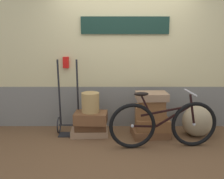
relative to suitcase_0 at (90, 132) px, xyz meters
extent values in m
cube|color=brown|center=(0.61, -0.31, -0.09)|extent=(9.15, 5.20, 0.06)
cube|color=slate|center=(0.61, 0.54, 0.33)|extent=(7.15, 0.20, 0.77)
cube|color=#CCBC84|center=(0.61, 0.54, 1.54)|extent=(7.15, 0.20, 1.65)
cube|color=#142D23|center=(0.62, 0.42, 1.83)|extent=(1.56, 0.04, 0.30)
cube|color=red|center=(-0.44, 0.40, 1.18)|extent=(0.10, 0.08, 0.20)
cube|color=#937051|center=(0.00, 0.00, 0.00)|extent=(0.65, 0.40, 0.11)
cube|color=#4C2D19|center=(0.03, 0.00, 0.12)|extent=(0.54, 0.36, 0.13)
cube|color=brown|center=(0.03, -0.05, 0.28)|extent=(0.57, 0.39, 0.19)
cube|color=brown|center=(1.05, -0.03, 0.01)|extent=(0.66, 0.53, 0.13)
cube|color=brown|center=(1.08, -0.04, 0.18)|extent=(0.56, 0.44, 0.20)
cube|color=brown|center=(1.05, -0.02, 0.37)|extent=(0.52, 0.40, 0.20)
cube|color=brown|center=(1.07, -0.05, 0.54)|extent=(0.42, 0.33, 0.12)
cube|color=#937051|center=(1.06, -0.05, 0.66)|extent=(0.53, 0.38, 0.12)
cylinder|color=#A8844C|center=(0.03, -0.02, 0.54)|extent=(0.30, 0.30, 0.33)
torus|color=black|center=(-0.55, 0.11, 0.09)|extent=(0.02, 0.29, 0.29)
torus|color=black|center=(-0.17, 0.11, 0.09)|extent=(0.02, 0.29, 0.29)
cylinder|color=black|center=(-0.36, 0.11, 0.09)|extent=(0.38, 0.02, 0.02)
cylinder|color=black|center=(-0.52, 0.11, 0.67)|extent=(0.03, 0.09, 1.17)
cylinder|color=black|center=(-0.20, 0.11, 0.67)|extent=(0.03, 0.09, 1.17)
cube|color=black|center=(-0.36, 0.00, -0.05)|extent=(0.34, 0.22, 0.02)
ellipsoid|color=#9E8966|center=(1.86, -0.03, 0.21)|extent=(0.51, 0.44, 0.54)
torus|color=black|center=(0.70, -0.52, 0.30)|extent=(0.72, 0.11, 0.72)
sphere|color=#B2B2B7|center=(0.70, -0.52, 0.30)|extent=(0.05, 0.05, 0.05)
torus|color=black|center=(1.67, -0.44, 0.30)|extent=(0.72, 0.11, 0.72)
sphere|color=#B2B2B7|center=(1.67, -0.44, 0.30)|extent=(0.05, 0.05, 0.05)
cube|color=black|center=(1.32, -0.47, 0.44)|extent=(0.52, 0.07, 0.34)
cube|color=black|center=(0.95, -0.50, 0.53)|extent=(0.27, 0.05, 0.51)
cube|color=black|center=(0.89, -0.51, 0.29)|extent=(0.37, 0.06, 0.05)
cube|color=black|center=(1.20, -0.48, 0.53)|extent=(0.75, 0.09, 0.16)
cube|color=black|center=(1.62, -0.45, 0.54)|extent=(0.12, 0.04, 0.48)
ellipsoid|color=black|center=(0.83, -0.51, 0.80)|extent=(0.23, 0.11, 0.06)
cylinder|color=#A5A5AD|center=(1.58, -0.45, 0.81)|extent=(0.06, 0.46, 0.02)
camera|label=1|loc=(0.39, -4.11, 1.63)|focal=39.98mm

